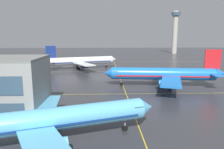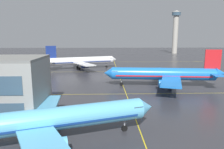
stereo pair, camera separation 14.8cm
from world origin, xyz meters
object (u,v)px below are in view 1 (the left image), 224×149
airliner_second_row (164,74)px  airliner_third_row (81,61)px  airliner_front_gate (48,120)px  control_tower (175,29)px

airliner_second_row → airliner_third_row: (-32.68, 40.92, -0.12)m
airliner_front_gate → control_tower: bearing=65.8°
airliner_front_gate → control_tower: (79.64, 177.33, 20.38)m
airliner_front_gate → airliner_third_row: bearing=92.6°
airliner_front_gate → airliner_third_row: 78.40m
airliner_second_row → airliner_third_row: 52.37m
airliner_third_row → airliner_front_gate: bearing=-87.4°
airliner_second_row → control_tower: size_ratio=0.96×
airliner_second_row → airliner_third_row: size_ratio=1.05×
airliner_front_gate → airliner_third_row: size_ratio=0.93×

